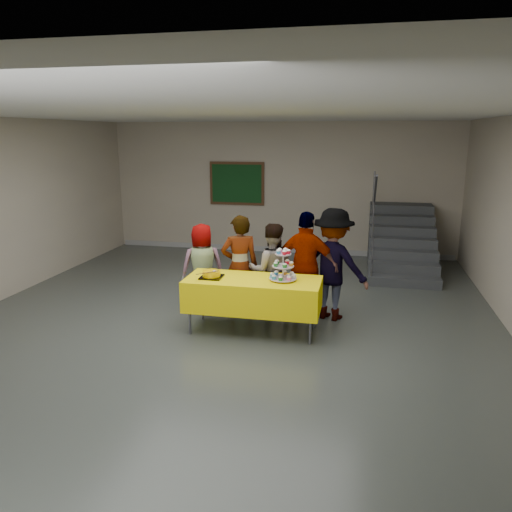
{
  "coord_description": "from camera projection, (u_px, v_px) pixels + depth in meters",
  "views": [
    {
      "loc": [
        1.88,
        -6.41,
        2.73
      ],
      "look_at": [
        0.44,
        0.28,
        1.05
      ],
      "focal_mm": 35.0,
      "sensor_mm": 36.0,
      "label": 1
    }
  ],
  "objects": [
    {
      "name": "bake_table",
      "position": [
        253.0,
        294.0,
        6.97
      ],
      "size": [
        1.88,
        0.78,
        0.77
      ],
      "color": "#595960",
      "rests_on": "ground"
    },
    {
      "name": "staircase",
      "position": [
        400.0,
        245.0,
        10.37
      ],
      "size": [
        1.3,
        2.4,
        2.04
      ],
      "color": "#424447",
      "rests_on": "ground"
    },
    {
      "name": "room_shell",
      "position": [
        219.0,
        180.0,
        6.63
      ],
      "size": [
        10.0,
        10.04,
        3.02
      ],
      "color": "#4C514C",
      "rests_on": "ground"
    },
    {
      "name": "bear_cake",
      "position": [
        212.0,
        273.0,
        6.97
      ],
      "size": [
        0.32,
        0.36,
        0.12
      ],
      "color": "black",
      "rests_on": "bake_table"
    },
    {
      "name": "schoolchild_e",
      "position": [
        333.0,
        264.0,
        7.41
      ],
      "size": [
        1.23,
        0.94,
        1.68
      ],
      "primitive_type": "imported",
      "rotation": [
        0.0,
        0.0,
        2.81
      ],
      "color": "slate",
      "rests_on": "ground"
    },
    {
      "name": "schoolchild_c",
      "position": [
        271.0,
        270.0,
        7.54
      ],
      "size": [
        0.82,
        0.71,
        1.44
      ],
      "primitive_type": "imported",
      "rotation": [
        0.0,
        0.0,
        3.4
      ],
      "color": "slate",
      "rests_on": "ground"
    },
    {
      "name": "noticeboard",
      "position": [
        237.0,
        183.0,
        11.66
      ],
      "size": [
        1.3,
        0.05,
        1.0
      ],
      "color": "#472B16",
      "rests_on": "ground"
    },
    {
      "name": "schoolchild_b",
      "position": [
        240.0,
        266.0,
        7.55
      ],
      "size": [
        0.67,
        0.56,
        1.56
      ],
      "primitive_type": "imported",
      "rotation": [
        0.0,
        0.0,
        3.52
      ],
      "color": "slate",
      "rests_on": "ground"
    },
    {
      "name": "schoolchild_a",
      "position": [
        203.0,
        267.0,
        7.89
      ],
      "size": [
        0.79,
        0.67,
        1.37
      ],
      "primitive_type": "imported",
      "rotation": [
        0.0,
        0.0,
        3.56
      ],
      "color": "#5C5C65",
      "rests_on": "ground"
    },
    {
      "name": "schoolchild_d",
      "position": [
        306.0,
        266.0,
        7.38
      ],
      "size": [
        1.01,
        0.54,
        1.64
      ],
      "primitive_type": "imported",
      "rotation": [
        0.0,
        0.0,
        2.99
      ],
      "color": "slate",
      "rests_on": "ground"
    },
    {
      "name": "cupcake_stand",
      "position": [
        283.0,
        268.0,
        6.82
      ],
      "size": [
        0.38,
        0.38,
        0.44
      ],
      "color": "silver",
      "rests_on": "bake_table"
    }
  ]
}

